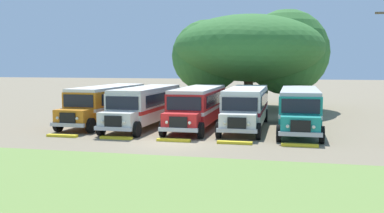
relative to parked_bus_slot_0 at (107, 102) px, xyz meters
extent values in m
plane|color=#84755B|center=(7.12, -7.16, -1.58)|extent=(220.00, 220.00, 0.00)
cube|color=olive|center=(7.12, -16.30, -1.58)|extent=(80.00, 11.37, 0.01)
cube|color=orange|center=(0.01, 0.31, -0.03)|extent=(2.79, 9.27, 2.10)
cube|color=white|center=(0.01, 0.31, -0.20)|extent=(2.82, 9.29, 0.24)
cube|color=black|center=(1.29, 0.57, 0.47)|extent=(0.29, 8.00, 0.80)
cube|color=black|center=(-1.25, 0.65, 0.47)|extent=(0.29, 8.00, 0.80)
cube|color=silver|center=(0.01, 0.31, 1.13)|extent=(2.70, 9.17, 0.22)
cube|color=orange|center=(-0.16, -4.99, -0.56)|extent=(2.24, 1.47, 1.05)
cube|color=black|center=(-0.18, -5.73, -0.53)|extent=(1.10, 0.13, 0.70)
cube|color=#B7B7BC|center=(-0.18, -5.77, -0.96)|extent=(2.41, 0.28, 0.24)
cube|color=black|center=(-0.14, -4.32, 0.47)|extent=(2.20, 0.13, 0.84)
cube|color=white|center=(0.15, 4.92, -0.14)|extent=(0.90, 0.09, 1.30)
sphere|color=#EAE5C6|center=(0.52, -5.80, -0.53)|extent=(0.20, 0.20, 0.20)
sphere|color=#EAE5C6|center=(-0.88, -5.76, -0.53)|extent=(0.20, 0.20, 0.20)
cylinder|color=black|center=(1.05, -4.93, -1.08)|extent=(0.31, 1.01, 1.00)
cylinder|color=black|center=(-1.35, -4.85, -1.08)|extent=(0.31, 1.01, 1.00)
cylinder|color=black|center=(1.30, 3.27, -1.08)|extent=(0.31, 1.01, 1.00)
cylinder|color=black|center=(-1.10, 3.34, -1.08)|extent=(0.31, 1.01, 1.00)
cube|color=silver|center=(3.43, -0.60, -0.03)|extent=(2.66, 9.24, 2.10)
cube|color=red|center=(3.43, -0.60, -0.20)|extent=(2.69, 9.26, 0.24)
cube|color=black|center=(4.71, -0.32, 0.47)|extent=(0.18, 8.00, 0.80)
cube|color=black|center=(2.17, -0.28, 0.47)|extent=(0.18, 8.00, 0.80)
cube|color=beige|center=(3.43, -0.60, 1.13)|extent=(2.58, 9.14, 0.22)
cube|color=silver|center=(3.34, -5.90, -0.56)|extent=(2.22, 1.44, 1.05)
cube|color=black|center=(3.33, -6.64, -0.53)|extent=(1.10, 0.12, 0.70)
cube|color=#B7B7BC|center=(3.33, -6.68, -0.96)|extent=(2.40, 0.24, 0.24)
cube|color=black|center=(3.35, -5.23, 0.47)|extent=(2.20, 0.10, 0.84)
cube|color=red|center=(3.51, 4.02, -0.14)|extent=(0.90, 0.08, 1.30)
sphere|color=#EAE5C6|center=(4.03, -6.70, -0.53)|extent=(0.20, 0.20, 0.20)
sphere|color=#EAE5C6|center=(2.63, -6.68, -0.53)|extent=(0.20, 0.20, 0.20)
cylinder|color=black|center=(4.54, -5.82, -1.08)|extent=(0.30, 1.00, 1.00)
cylinder|color=black|center=(2.14, -5.78, -1.08)|extent=(0.30, 1.00, 1.00)
cylinder|color=black|center=(4.68, 2.38, -1.08)|extent=(0.30, 1.00, 1.00)
cylinder|color=black|center=(2.28, 2.42, -1.08)|extent=(0.30, 1.00, 1.00)
cube|color=red|center=(7.24, -0.12, -0.03)|extent=(2.54, 9.21, 2.10)
cube|color=white|center=(7.24, -0.12, -0.20)|extent=(2.57, 9.23, 0.24)
cube|color=black|center=(8.51, 0.18, 0.47)|extent=(0.08, 8.00, 0.80)
cube|color=black|center=(5.97, 0.17, 0.47)|extent=(0.08, 8.00, 0.80)
cube|color=beige|center=(7.24, -0.12, 1.13)|extent=(2.46, 9.11, 0.22)
cube|color=red|center=(7.26, -5.42, -0.56)|extent=(2.21, 1.41, 1.05)
cube|color=black|center=(7.27, -6.16, -0.53)|extent=(1.10, 0.10, 0.70)
cube|color=#B7B7BC|center=(7.27, -6.20, -0.96)|extent=(2.40, 0.21, 0.24)
cube|color=black|center=(7.26, -4.75, 0.47)|extent=(2.20, 0.07, 0.84)
cube|color=white|center=(7.22, 4.50, -0.14)|extent=(0.90, 0.06, 1.30)
sphere|color=#EAE5C6|center=(7.97, -6.21, -0.53)|extent=(0.20, 0.20, 0.20)
sphere|color=#EAE5C6|center=(6.57, -6.22, -0.53)|extent=(0.20, 0.20, 0.20)
cylinder|color=black|center=(8.46, -5.32, -1.08)|extent=(0.28, 1.00, 1.00)
cylinder|color=black|center=(6.06, -5.33, -1.08)|extent=(0.28, 1.00, 1.00)
cylinder|color=black|center=(8.43, 2.88, -1.08)|extent=(0.28, 1.00, 1.00)
cylinder|color=black|center=(6.03, 2.87, -1.08)|extent=(0.28, 1.00, 1.00)
cube|color=silver|center=(10.65, 0.28, -0.03)|extent=(2.58, 9.22, 2.10)
cube|color=maroon|center=(10.65, 0.28, -0.20)|extent=(2.61, 9.24, 0.24)
cube|color=black|center=(11.92, 0.59, 0.47)|extent=(0.11, 8.00, 0.80)
cube|color=black|center=(9.38, 0.57, 0.47)|extent=(0.11, 8.00, 0.80)
cube|color=silver|center=(10.65, 0.28, 1.13)|extent=(2.49, 9.12, 0.22)
cube|color=silver|center=(10.69, -5.02, -0.56)|extent=(2.21, 1.42, 1.05)
cube|color=black|center=(10.70, -5.76, -0.53)|extent=(1.10, 0.11, 0.70)
cube|color=#B7B7BC|center=(10.70, -5.80, -0.96)|extent=(2.40, 0.22, 0.24)
cube|color=black|center=(10.69, -4.35, 0.47)|extent=(2.20, 0.08, 0.84)
cube|color=maroon|center=(10.61, 4.90, -0.14)|extent=(0.90, 0.07, 1.30)
sphere|color=#EAE5C6|center=(11.40, -5.80, -0.53)|extent=(0.20, 0.20, 0.20)
sphere|color=#EAE5C6|center=(10.00, -5.81, -0.53)|extent=(0.20, 0.20, 0.20)
cylinder|color=black|center=(11.89, -4.91, -1.08)|extent=(0.29, 1.00, 1.00)
cylinder|color=black|center=(9.49, -4.93, -1.08)|extent=(0.29, 1.00, 1.00)
cylinder|color=black|center=(11.82, 3.29, -1.08)|extent=(0.29, 1.00, 1.00)
cylinder|color=black|center=(9.42, 3.27, -1.08)|extent=(0.29, 1.00, 1.00)
cube|color=teal|center=(14.32, -0.22, -0.03)|extent=(2.52, 9.20, 2.10)
cube|color=white|center=(14.32, -0.22, -0.20)|extent=(2.55, 9.22, 0.24)
cube|color=black|center=(15.59, 0.08, 0.47)|extent=(0.05, 8.00, 0.80)
cube|color=black|center=(13.05, 0.09, 0.47)|extent=(0.05, 8.00, 0.80)
cube|color=#B2B2B7|center=(14.32, -0.22, 1.13)|extent=(2.44, 9.10, 0.22)
cube|color=teal|center=(14.31, -5.52, -0.56)|extent=(2.20, 1.40, 1.05)
cube|color=black|center=(14.31, -6.26, -0.53)|extent=(1.10, 0.10, 0.70)
cube|color=#B7B7BC|center=(14.31, -6.30, -0.96)|extent=(2.40, 0.20, 0.24)
cube|color=black|center=(14.31, -4.85, 0.47)|extent=(2.20, 0.06, 0.84)
cube|color=white|center=(14.33, 4.40, -0.14)|extent=(0.90, 0.06, 1.30)
sphere|color=#EAE5C6|center=(15.01, -6.31, -0.53)|extent=(0.20, 0.20, 0.20)
sphere|color=#EAE5C6|center=(13.61, -6.31, -0.53)|extent=(0.20, 0.20, 0.20)
cylinder|color=black|center=(15.51, -5.42, -1.08)|extent=(0.28, 1.00, 1.00)
cylinder|color=black|center=(13.11, -5.41, -1.08)|extent=(0.28, 1.00, 1.00)
cylinder|color=black|center=(15.52, 2.78, -1.08)|extent=(0.28, 1.00, 1.00)
cylinder|color=black|center=(13.12, 2.79, -1.08)|extent=(0.28, 1.00, 1.00)
cube|color=yellow|center=(-0.04, -6.69, -1.51)|extent=(2.00, 0.36, 0.15)
cube|color=yellow|center=(3.54, -6.69, -1.51)|extent=(2.00, 0.36, 0.15)
cube|color=yellow|center=(7.12, -6.69, -1.51)|extent=(2.00, 0.36, 0.15)
cube|color=yellow|center=(10.70, -6.69, -1.51)|extent=(2.00, 0.36, 0.15)
cube|color=yellow|center=(14.28, -6.69, -1.51)|extent=(2.00, 0.36, 0.15)
cylinder|color=brown|center=(9.52, 12.83, 0.22)|extent=(0.90, 0.90, 3.60)
ellipsoid|color=#33702D|center=(9.52, 12.83, 4.48)|extent=(14.70, 16.12, 6.55)
sphere|color=#33702D|center=(13.13, 14.36, 4.13)|extent=(8.57, 8.57, 8.57)
sphere|color=#33702D|center=(5.63, 11.63, 3.73)|extent=(7.13, 7.13, 7.13)
sphere|color=#33702D|center=(9.52, 16.72, 4.24)|extent=(6.69, 6.69, 6.69)
camera|label=1|loc=(13.83, -31.06, 2.91)|focal=41.01mm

